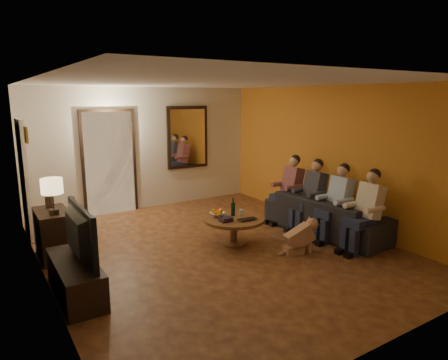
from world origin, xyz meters
TOP-DOWN VIEW (x-y plane):
  - floor at (0.00, 0.00)m, footprint 5.00×6.00m
  - ceiling at (0.00, 0.00)m, footprint 5.00×6.00m
  - back_wall at (0.00, 3.00)m, footprint 5.00×0.02m
  - front_wall at (0.00, -3.00)m, footprint 5.00×0.02m
  - left_wall at (-2.50, 0.00)m, footprint 0.02×6.00m
  - right_wall at (2.50, 0.00)m, footprint 0.02×6.00m
  - orange_accent at (2.49, 0.00)m, footprint 0.01×6.00m
  - kitchen_doorway at (-0.80, 2.98)m, footprint 1.00×0.06m
  - door_trim at (-0.80, 2.97)m, footprint 1.12×0.04m
  - fridge_glimpse at (-0.55, 2.98)m, footprint 0.45×0.03m
  - mirror_frame at (1.00, 2.96)m, footprint 1.00×0.05m
  - mirror_glass at (1.00, 2.93)m, footprint 0.86×0.02m
  - white_door at (-2.46, 2.30)m, footprint 0.06×0.85m
  - framed_art at (-2.47, 1.30)m, footprint 0.03×0.28m
  - art_canvas at (-2.46, 1.30)m, footprint 0.01×0.22m
  - dresser at (-2.25, 1.07)m, footprint 0.45×0.82m
  - table_lamp at (-2.25, 0.85)m, footprint 0.30×0.30m
  - flower_vase at (-2.25, 1.29)m, footprint 0.14×0.14m
  - tv_stand at (-2.25, -0.35)m, footprint 0.45×1.32m
  - tv at (-2.25, -0.35)m, footprint 1.18×0.15m
  - sofa at (2.07, -0.34)m, footprint 2.37×1.10m
  - person_a at (1.97, -1.24)m, footprint 0.60×0.40m
  - person_b at (1.97, -0.64)m, footprint 0.60×0.40m
  - person_c at (1.97, -0.04)m, footprint 0.60×0.40m
  - person_d at (1.97, 0.56)m, footprint 0.60×0.40m
  - dog at (0.99, -0.79)m, footprint 0.59×0.33m
  - coffee_table at (0.36, 0.09)m, footprint 1.28×1.28m
  - bowl at (0.18, 0.31)m, footprint 0.26×0.26m
  - oranges at (0.18, 0.31)m, footprint 0.20×0.20m
  - wine_bottle at (0.41, 0.19)m, footprint 0.07×0.07m
  - wine_glass at (0.54, 0.14)m, footprint 0.06×0.06m
  - book_stack at (0.14, -0.01)m, footprint 0.20×0.15m
  - laptop at (0.46, -0.19)m, footprint 0.34×0.23m

SIDE VIEW (x-z plane):
  - floor at x=0.00m, z-range -0.01..0.01m
  - tv_stand at x=-2.25m, z-range 0.00..0.44m
  - coffee_table at x=0.36m, z-range 0.00..0.45m
  - dog at x=0.99m, z-range 0.00..0.56m
  - sofa at x=2.07m, z-range 0.00..0.67m
  - dresser at x=-2.25m, z-range 0.00..0.73m
  - laptop at x=0.46m, z-range 0.45..0.48m
  - bowl at x=0.18m, z-range 0.45..0.51m
  - book_stack at x=0.14m, z-range 0.45..0.52m
  - wine_glass at x=0.54m, z-range 0.45..0.55m
  - oranges at x=0.18m, z-range 0.51..0.59m
  - person_a at x=1.97m, z-range 0.00..1.20m
  - person_b at x=1.97m, z-range 0.00..1.20m
  - person_c at x=1.97m, z-range 0.00..1.20m
  - person_d at x=1.97m, z-range 0.00..1.20m
  - wine_bottle at x=0.41m, z-range 0.45..0.76m
  - tv at x=-2.25m, z-range 0.44..1.12m
  - fridge_glimpse at x=-0.55m, z-range 0.05..1.75m
  - flower_vase at x=-2.25m, z-range 0.73..1.17m
  - table_lamp at x=-2.25m, z-range 0.73..1.27m
  - white_door at x=-2.46m, z-range 0.00..2.04m
  - kitchen_doorway at x=-0.80m, z-range 0.00..2.10m
  - door_trim at x=-0.80m, z-range -0.06..2.16m
  - back_wall at x=0.00m, z-range 0.00..2.60m
  - front_wall at x=0.00m, z-range 0.00..2.60m
  - left_wall at x=-2.50m, z-range 0.00..2.60m
  - right_wall at x=2.50m, z-range 0.00..2.60m
  - orange_accent at x=2.49m, z-range 0.00..2.60m
  - mirror_frame at x=1.00m, z-range 0.80..2.20m
  - mirror_glass at x=1.00m, z-range 0.87..2.13m
  - framed_art at x=-2.47m, z-range 1.73..1.97m
  - art_canvas at x=-2.46m, z-range 1.76..1.94m
  - ceiling at x=0.00m, z-range 2.60..2.60m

